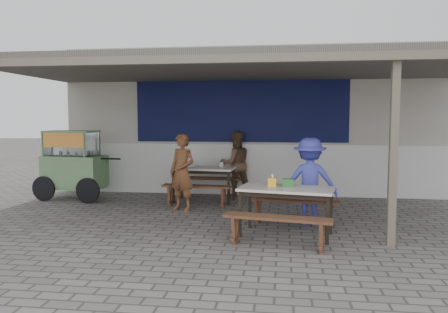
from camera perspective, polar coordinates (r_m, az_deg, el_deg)
ground at (r=7.54m, az=1.35°, el=-8.87°), size 60.00×60.00×0.00m
back_wall at (r=10.89m, az=3.46°, el=4.53°), size 9.00×1.28×3.50m
warung_roof at (r=8.26m, az=2.21°, el=11.30°), size 9.00×4.21×2.81m
table_left at (r=9.46m, az=-2.64°, el=-1.92°), size 1.37×0.76×0.75m
bench_left_street at (r=8.93m, az=-3.61°, el=-4.49°), size 1.44×0.38×0.45m
bench_left_wall at (r=10.08m, az=-1.77°, el=-3.39°), size 1.44×0.38×0.45m
table_right at (r=6.77m, az=8.13°, el=-4.70°), size 1.52×0.96×0.75m
bench_right_street at (r=6.18m, az=6.97°, el=-8.78°), size 1.54×0.55×0.45m
bench_right_wall at (r=7.50m, az=9.02°, el=-6.35°), size 1.54×0.55×0.45m
vendor_cart at (r=10.28m, az=-19.07°, el=-0.70°), size 1.97×0.89×1.54m
patron_street_side at (r=8.59m, az=-5.49°, el=-2.03°), size 0.65×0.56×1.52m
patron_wall_side at (r=10.14m, az=1.54°, el=-0.96°), size 0.90×0.81×1.51m
patron_right_table at (r=7.61m, az=11.11°, el=-3.15°), size 0.97×0.58×1.48m
tissue_box at (r=6.89m, az=6.35°, el=-3.31°), size 0.14×0.14×0.13m
donation_box at (r=6.87m, az=8.40°, el=-3.40°), size 0.18×0.13×0.12m
condiment_jar at (r=9.57m, az=-0.34°, el=-1.04°), size 0.09×0.09×0.10m
condiment_bowl at (r=9.54m, az=-4.20°, el=-1.25°), size 0.22×0.22×0.04m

